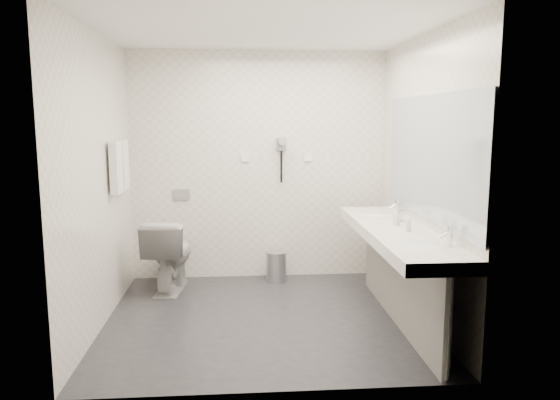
{
  "coord_description": "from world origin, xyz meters",
  "views": [
    {
      "loc": [
        -0.21,
        -4.52,
        1.77
      ],
      "look_at": [
        0.15,
        0.15,
        1.05
      ],
      "focal_mm": 33.83,
      "sensor_mm": 36.0,
      "label": 1
    }
  ],
  "objects": [
    {
      "name": "mirror",
      "position": [
        1.39,
        -0.2,
        1.45
      ],
      "size": [
        0.02,
        2.2,
        1.05
      ],
      "primitive_type": "cube",
      "color": "#B2BCC6",
      "rests_on": "wall_right"
    },
    {
      "name": "wall_right",
      "position": [
        1.4,
        0.0,
        1.25
      ],
      "size": [
        0.0,
        2.6,
        2.6
      ],
      "primitive_type": "plane",
      "rotation": [
        1.57,
        0.0,
        -1.57
      ],
      "color": "silver",
      "rests_on": "floor"
    },
    {
      "name": "switch_plate_a",
      "position": [
        -0.15,
        1.29,
        1.35
      ],
      "size": [
        0.09,
        0.02,
        0.09
      ],
      "primitive_type": "cube",
      "color": "white",
      "rests_on": "wall_back"
    },
    {
      "name": "vanity_post_near",
      "position": [
        1.18,
        -1.24,
        0.38
      ],
      "size": [
        0.06,
        0.06,
        0.75
      ],
      "primitive_type": "cylinder",
      "color": "silver",
      "rests_on": "floor"
    },
    {
      "name": "switch_plate_b",
      "position": [
        0.55,
        1.29,
        1.35
      ],
      "size": [
        0.09,
        0.02,
        0.09
      ],
      "primitive_type": "cube",
      "color": "white",
      "rests_on": "wall_back"
    },
    {
      "name": "vanity_panel",
      "position": [
        1.15,
        -0.2,
        0.38
      ],
      "size": [
        0.03,
        2.15,
        0.75
      ],
      "primitive_type": "cube",
      "color": "gray",
      "rests_on": "floor"
    },
    {
      "name": "soap_bottle_c",
      "position": [
        1.18,
        -0.34,
        0.91
      ],
      "size": [
        0.05,
        0.05,
        0.12
      ],
      "primitive_type": "imported",
      "rotation": [
        0.0,
        0.0,
        -0.09
      ],
      "color": "beige",
      "rests_on": "vanity_counter"
    },
    {
      "name": "vanity_post_far",
      "position": [
        1.18,
        0.84,
        0.38
      ],
      "size": [
        0.06,
        0.06,
        0.75
      ],
      "primitive_type": "cylinder",
      "color": "silver",
      "rests_on": "floor"
    },
    {
      "name": "ceiling",
      "position": [
        0.0,
        0.0,
        2.5
      ],
      "size": [
        2.8,
        2.8,
        0.0
      ],
      "primitive_type": "plane",
      "rotation": [
        3.14,
        0.0,
        0.0
      ],
      "color": "white",
      "rests_on": "wall_back"
    },
    {
      "name": "dryer_cradle",
      "position": [
        0.25,
        1.27,
        1.5
      ],
      "size": [
        0.1,
        0.04,
        0.14
      ],
      "primitive_type": "cube",
      "color": "gray",
      "rests_on": "wall_back"
    },
    {
      "name": "faucet_far",
      "position": [
        1.32,
        0.45,
        0.92
      ],
      "size": [
        0.04,
        0.04,
        0.15
      ],
      "primitive_type": "cylinder",
      "color": "silver",
      "rests_on": "vanity_counter"
    },
    {
      "name": "towel_near",
      "position": [
        -1.34,
        0.41,
        1.33
      ],
      "size": [
        0.07,
        0.24,
        0.48
      ],
      "primitive_type": "cube",
      "color": "white",
      "rests_on": "towel_rail"
    },
    {
      "name": "wall_front",
      "position": [
        0.0,
        -1.3,
        1.25
      ],
      "size": [
        2.8,
        0.0,
        2.8
      ],
      "primitive_type": "plane",
      "rotation": [
        -1.57,
        0.0,
        0.0
      ],
      "color": "silver",
      "rests_on": "floor"
    },
    {
      "name": "basin_near",
      "position": [
        1.12,
        -0.85,
        0.83
      ],
      "size": [
        0.4,
        0.31,
        0.05
      ],
      "primitive_type": "ellipsoid",
      "color": "white",
      "rests_on": "vanity_counter"
    },
    {
      "name": "dryer_cord",
      "position": [
        0.25,
        1.26,
        1.25
      ],
      "size": [
        0.02,
        0.02,
        0.35
      ],
      "primitive_type": "cylinder",
      "color": "black",
      "rests_on": "dryer_cradle"
    },
    {
      "name": "towel_far",
      "position": [
        -1.34,
        0.69,
        1.33
      ],
      "size": [
        0.07,
        0.24,
        0.48
      ],
      "primitive_type": "cube",
      "color": "white",
      "rests_on": "towel_rail"
    },
    {
      "name": "soap_bottle_a",
      "position": [
        1.15,
        -0.08,
        0.9
      ],
      "size": [
        0.06,
        0.06,
        0.09
      ],
      "primitive_type": "imported",
      "rotation": [
        0.0,
        0.0,
        0.66
      ],
      "color": "beige",
      "rests_on": "vanity_counter"
    },
    {
      "name": "bin_lid",
      "position": [
        0.18,
        1.09,
        0.32
      ],
      "size": [
        0.23,
        0.23,
        0.02
      ],
      "primitive_type": "cylinder",
      "color": "#B2B5BA",
      "rests_on": "pedal_bin"
    },
    {
      "name": "basin_far",
      "position": [
        1.12,
        0.45,
        0.83
      ],
      "size": [
        0.4,
        0.31,
        0.05
      ],
      "primitive_type": "ellipsoid",
      "color": "white",
      "rests_on": "vanity_counter"
    },
    {
      "name": "wall_left",
      "position": [
        -1.4,
        0.0,
        1.25
      ],
      "size": [
        0.0,
        2.6,
        2.6
      ],
      "primitive_type": "plane",
      "rotation": [
        1.57,
        0.0,
        1.57
      ],
      "color": "silver",
      "rests_on": "floor"
    },
    {
      "name": "flush_plate",
      "position": [
        -0.85,
        1.29,
        0.95
      ],
      "size": [
        0.18,
        0.02,
        0.12
      ],
      "primitive_type": "cube",
      "color": "#B2B5BA",
      "rests_on": "wall_back"
    },
    {
      "name": "wall_back",
      "position": [
        0.0,
        1.3,
        1.25
      ],
      "size": [
        2.8,
        0.0,
        2.8
      ],
      "primitive_type": "plane",
      "rotation": [
        1.57,
        0.0,
        0.0
      ],
      "color": "silver",
      "rests_on": "floor"
    },
    {
      "name": "dryer_barrel",
      "position": [
        0.25,
        1.2,
        1.53
      ],
      "size": [
        0.08,
        0.14,
        0.08
      ],
      "primitive_type": "cylinder",
      "rotation": [
        1.57,
        0.0,
        0.0
      ],
      "color": "gray",
      "rests_on": "dryer_cradle"
    },
    {
      "name": "towel_rail",
      "position": [
        -1.35,
        0.55,
        1.55
      ],
      "size": [
        0.02,
        0.62,
        0.02
      ],
      "primitive_type": "cylinder",
      "rotation": [
        1.57,
        0.0,
        0.0
      ],
      "color": "silver",
      "rests_on": "wall_left"
    },
    {
      "name": "glass_left",
      "position": [
        1.25,
        0.11,
        0.9
      ],
      "size": [
        0.07,
        0.07,
        0.1
      ],
      "primitive_type": "cylinder",
      "rotation": [
        0.0,
        0.0,
        -0.42
      ],
      "color": "silver",
      "rests_on": "vanity_counter"
    },
    {
      "name": "vanity_counter",
      "position": [
        1.12,
        -0.2,
        0.8
      ],
      "size": [
        0.55,
        2.2,
        0.1
      ],
      "primitive_type": "cube",
      "color": "white",
      "rests_on": "floor"
    },
    {
      "name": "floor",
      "position": [
        0.0,
        0.0,
        0.0
      ],
      "size": [
        2.8,
        2.8,
        0.0
      ],
      "primitive_type": "plane",
      "color": "#27262B",
      "rests_on": "ground"
    },
    {
      "name": "pedal_bin",
      "position": [
        0.18,
        1.09,
        0.16
      ],
      "size": [
        0.3,
        0.3,
        0.32
      ],
      "primitive_type": "cylinder",
      "rotation": [
        0.0,
        0.0,
        0.4
      ],
      "color": "#B2B5BA",
      "rests_on": "floor"
    },
    {
      "name": "faucet_near",
      "position": [
        1.32,
        -0.85,
        0.92
      ],
      "size": [
        0.04,
        0.04,
        0.15
      ],
      "primitive_type": "cylinder",
      "color": "silver",
      "rests_on": "vanity_counter"
    },
    {
      "name": "toilet",
      "position": [
        -0.95,
        0.87,
        0.38
      ],
      "size": [
        0.52,
        0.8,
        0.76
      ],
      "primitive_type": "imported",
      "rotation": [
        0.0,
        0.0,
        3.02
      ],
      "color": "white",
      "rests_on": "floor"
    }
  ]
}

